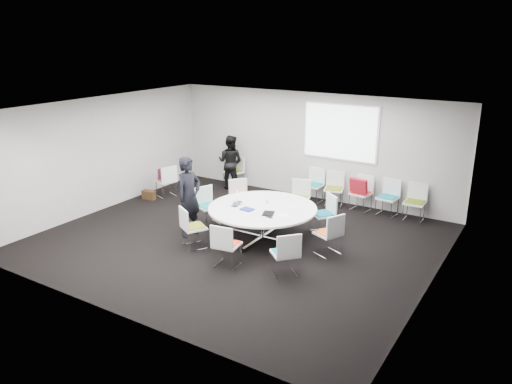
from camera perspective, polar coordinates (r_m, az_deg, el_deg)
The scene contains 31 objects.
room_shell at distance 10.27m, azimuth -1.68°, elevation 1.64°, with size 8.08×7.08×2.88m.
conference_table at distance 10.60m, azimuth 0.73°, elevation -2.67°, with size 2.30×2.30×0.73m.
projection_screen at distance 12.84m, azimuth 9.58°, elevation 6.74°, with size 1.90×0.03×1.35m, color white.
chair_ring_a at distance 10.09m, azimuth 8.24°, elevation -5.62°, with size 0.60×0.60×0.88m.
chair_ring_b at distance 11.11m, azimuth 7.66°, elevation -3.37°, with size 0.64×0.64×0.88m.
chair_ring_c at distance 12.09m, azimuth 4.95°, elevation -1.50°, with size 0.55×0.54×0.88m.
chair_ring_d at distance 12.07m, azimuth -1.77°, elevation -1.48°, with size 0.64×0.64×0.88m.
chair_ring_e at distance 11.55m, azimuth -5.43°, elevation -2.44°, with size 0.58×0.59×0.88m.
chair_ring_f at distance 10.38m, azimuth -7.15°, elevation -4.90°, with size 0.62×0.62×0.88m.
chair_ring_g at distance 9.50m, azimuth -3.38°, elevation -7.00°, with size 0.52×0.51×0.88m.
chair_ring_h at distance 9.15m, azimuth 3.35°, elevation -8.00°, with size 0.64×0.64×0.88m.
chair_back_a at distance 13.17m, azimuth 6.55°, elevation 0.08°, with size 0.46×0.45×0.88m.
chair_back_b at distance 12.91m, azimuth 8.86°, elevation -0.38°, with size 0.56×0.55×0.88m.
chair_back_c at distance 12.70m, azimuth 11.88°, elevation -0.87°, with size 0.53×0.52×0.88m.
chair_back_d at distance 12.51m, azimuth 14.77°, elevation -1.38°, with size 0.51×0.50×0.88m.
chair_back_e at distance 12.33m, azimuth 17.61°, elevation -1.91°, with size 0.47×0.45×0.88m.
chair_spare_left at distance 13.69m, azimuth -10.19°, elevation 0.59°, with size 0.58×0.59×0.88m.
chair_person_back at distance 14.36m, azimuth -2.53°, elevation 1.68°, with size 0.58×0.57×0.88m.
person_main at distance 10.83m, azimuth -7.66°, elevation -0.53°, with size 0.64×0.42×1.76m, color black.
person_back at distance 14.11m, azimuth -2.95°, elevation 3.44°, with size 0.75×0.58×1.53m, color black.
laptop at distance 10.69m, azimuth -1.98°, elevation -1.39°, with size 0.36×0.23×0.03m, color #333338.
laptop_lid at distance 10.80m, azimuth -2.16°, elevation -0.53°, with size 0.30×0.02×0.22m, color silver.
notebook_black at distance 10.15m, azimuth 1.42°, elevation -2.46°, with size 0.22×0.30×0.02m, color black.
tablet_folio at distance 10.38m, azimuth -1.03°, elevation -1.99°, with size 0.26×0.20×0.03m, color navy.
papers_right at distance 10.59m, azimuth 4.26°, elevation -1.68°, with size 0.30×0.21×0.00m, color silver.
papers_front at distance 10.07m, azimuth 3.21°, elevation -2.71°, with size 0.30×0.21×0.00m, color white.
cup at distance 10.76m, azimuth 1.26°, elevation -1.08°, with size 0.08×0.08×0.09m, color white.
phone at distance 9.96m, azimuth 1.54°, elevation -2.91°, with size 0.14×0.07×0.01m, color black.
maroon_bag at distance 13.60m, azimuth -10.30°, elevation 1.99°, with size 0.40×0.14×0.28m, color #4F1535.
brown_bag at distance 13.60m, azimuth -12.15°, elevation -0.33°, with size 0.36×0.16×0.24m, color #392412.
red_jacket at distance 12.37m, azimuth 11.63°, elevation 0.71°, with size 0.44×0.10×0.35m, color maroon.
Camera 1 is at (5.54, -8.22, 4.24)m, focal length 35.00 mm.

